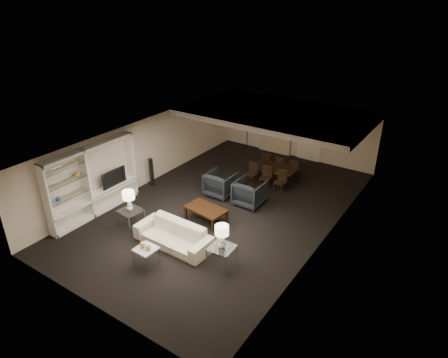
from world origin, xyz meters
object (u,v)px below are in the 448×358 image
Objects in this scene: armchair_right at (249,193)px; table_lamp_right at (222,237)px; dining_table at (273,175)px; chair_nm at (265,178)px; pendant_light at (282,128)px; marble_table at (147,257)px; sofa at (173,235)px; chair_nl at (251,174)px; vase_amber at (77,174)px; chair_fl at (268,162)px; table_lamp_left at (129,201)px; chair_nr at (280,182)px; television at (112,177)px; vase_blue at (58,198)px; chair_fm at (281,166)px; side_table_left at (131,219)px; floor_speaker at (151,172)px; coffee_table at (206,214)px; chair_fr at (295,169)px; armchair_left at (220,184)px; floor_lamp at (247,134)px; side_table_right at (222,256)px.

table_lamp_right is at bearing 108.28° from armchair_right.
chair_nm is (0.00, -0.65, 0.14)m from dining_table.
marble_table is at bearing -92.67° from pendant_light.
chair_nl is at bearing 92.37° from sofa.
vase_amber is 0.21× the size of chair_nm.
table_lamp_right is 6.24m from chair_fl.
table_lamp_left reaches higher than chair_nr.
vase_blue is (-0.03, -2.05, 0.11)m from television.
sofa is at bearing 9.25° from vase_amber.
vase_amber is at bearing -173.88° from table_lamp_right.
dining_table is at bearing 90.86° from chair_fm.
table_lamp_right is (3.40, 0.00, 0.63)m from side_table_left.
side_table_left is 0.59× the size of floor_speaker.
chair_fm reaches higher than coffee_table.
table_lamp_left is 1.81m from vase_amber.
armchair_right reaches higher than coffee_table.
chair_fm is at bearing 1.55° from chair_fr.
chair_fm is at bearing 54.00° from floor_speaker.
table_lamp_right is 0.79× the size of chair_nm.
side_table_left is 4.91m from chair_nl.
marble_table is at bearing 82.80° from chair_fr.
armchair_left is 4.05m from table_lamp_right.
vase_blue is 0.89× the size of vase_amber.
chair_nl is 0.50× the size of floor_lamp.
vase_amber is (-4.97, -0.53, 1.35)m from side_table_right.
armchair_left is at bearing 59.04° from chair_fr.
television reaches higher than marble_table.
dining_table is at bearing 85.71° from sofa.
chair_nl is 1.77m from chair_fr.
chair_fl is at bearing 90.94° from marble_table.
side_table_left is (-1.10, -3.30, -0.14)m from armchair_left.
pendant_light is 2.84m from floor_lamp.
television is at bearing 88.64° from vase_amber.
coffee_table is 3.45m from television.
pendant_light is 5.20m from floor_speaker.
chair_fm is at bearing 59.87° from vase_amber.
floor_speaker reaches higher than chair_fl.
floor_speaker reaches higher than dining_table.
vase_amber is at bearing 54.11° from armchair_left.
chair_nr is (4.25, 2.15, -0.12)m from floor_speaker.
armchair_left reaches higher than dining_table.
coffee_table is at bearing 41.67° from vase_blue.
armchair_left is 1.49× the size of side_table_left.
chair_nr is (1.08, 3.04, 0.19)m from coffee_table.
armchair_right is at bearing 55.12° from table_lamp_left.
coffee_table is 3.73m from dining_table.
table_lamp_left is 2.13m from marble_table.
sofa is at bearing -90.13° from chair_nl.
floor_lamp is (-1.95, 5.78, 0.62)m from coffee_table.
marble_table is 0.63× the size of chair_nl.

